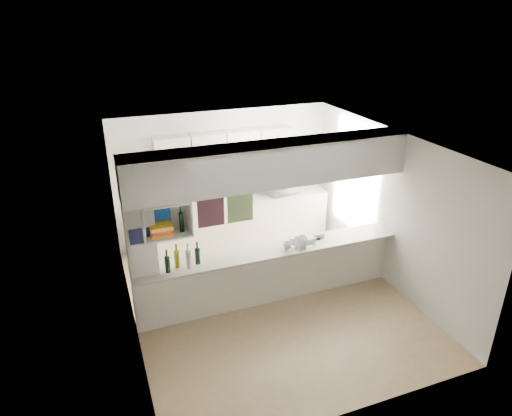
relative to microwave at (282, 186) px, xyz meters
name	(u,v)px	position (x,y,z in m)	size (l,w,h in m)	color
floor	(269,300)	(-1.10, -2.07, -1.08)	(4.80, 4.80, 0.00)	#957C56
ceiling	(272,143)	(-1.10, -2.07, 1.52)	(4.80, 4.80, 0.00)	white
wall_back	(224,177)	(-1.10, 0.33, 0.22)	(4.20, 4.20, 0.00)	silver
wall_left	(127,252)	(-3.20, -2.07, 0.22)	(4.80, 4.80, 0.00)	silver
wall_right	(388,208)	(1.00, -2.07, 0.22)	(4.80, 4.80, 0.00)	silver
servery_partition	(260,207)	(-1.27, -2.07, 0.58)	(4.20, 0.50, 2.60)	silver
cubby_shelf	(165,220)	(-2.67, -2.14, 0.63)	(0.65, 0.35, 0.50)	white
kitchen_run	(236,203)	(-0.94, 0.06, -0.26)	(3.60, 0.63, 2.24)	beige
microwave	(282,186)	(0.00, 0.00, 0.00)	(0.59, 0.40, 0.33)	white
bowl	(282,177)	(-0.01, -0.02, 0.19)	(0.24, 0.24, 0.06)	#0E409F
dish_rack	(303,241)	(-0.57, -2.13, -0.09)	(0.43, 0.37, 0.20)	silver
cup	(287,245)	(-0.85, -2.14, -0.10)	(0.13, 0.13, 0.10)	white
wine_bottles	(183,259)	(-2.46, -2.12, -0.03)	(0.53, 0.16, 0.39)	black
plastic_tubs	(306,238)	(-0.45, -1.98, -0.13)	(0.59, 0.23, 0.08)	silver
utensil_jar	(219,197)	(-1.27, 0.08, -0.10)	(0.10, 0.10, 0.14)	black
knife_block	(214,196)	(-1.36, 0.11, -0.07)	(0.10, 0.08, 0.19)	brown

